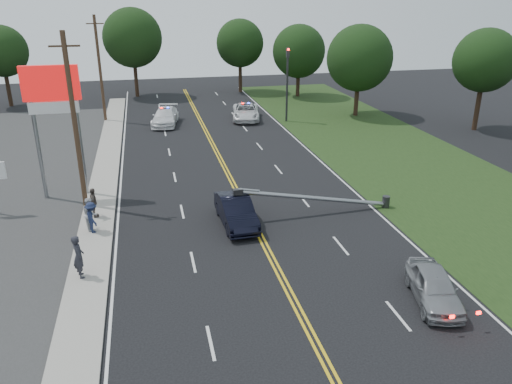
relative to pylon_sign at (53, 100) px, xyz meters
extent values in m
plane|color=black|center=(10.50, -14.00, -6.00)|extent=(120.00, 120.00, 0.00)
cube|color=#9C978D|center=(2.10, -4.00, -5.94)|extent=(1.80, 70.00, 0.12)
cube|color=black|center=(24.00, -4.00, -5.99)|extent=(12.00, 80.00, 0.01)
cube|color=gold|center=(10.50, -4.00, -5.99)|extent=(0.36, 80.00, 0.00)
cylinder|color=gray|center=(-1.20, 0.00, -2.50)|extent=(0.24, 0.24, 7.00)
cylinder|color=gray|center=(1.20, 0.00, -2.50)|extent=(0.24, 0.24, 7.00)
cube|color=#AF0C0B|center=(0.00, 0.00, 1.00)|extent=(3.20, 0.35, 2.00)
cube|color=white|center=(0.00, 0.00, -0.40)|extent=(2.80, 0.30, 0.70)
cylinder|color=#2D2D30|center=(18.80, 16.00, -2.50)|extent=(0.20, 0.20, 7.00)
cube|color=#2D2D30|center=(18.80, 16.00, 0.60)|extent=(0.28, 0.28, 0.90)
sphere|color=#FF0C07|center=(18.80, 15.84, 0.90)|extent=(0.22, 0.22, 0.22)
cylinder|color=#2D2D30|center=(18.60, -6.00, -5.65)|extent=(0.44, 0.44, 0.70)
cylinder|color=gray|center=(14.17, -6.00, -5.02)|extent=(8.90, 0.24, 1.80)
cube|color=#2D2D30|center=(9.74, -6.00, -4.23)|extent=(0.55, 0.32, 0.30)
cylinder|color=#382619|center=(1.30, -2.00, -1.00)|extent=(0.28, 0.28, 10.00)
cube|color=#382619|center=(1.30, -2.00, 3.20)|extent=(1.60, 0.10, 0.10)
cylinder|color=#382619|center=(1.30, 20.00, -1.00)|extent=(0.28, 0.28, 10.00)
cube|color=#382619|center=(1.30, 20.00, 3.20)|extent=(1.60, 0.10, 0.10)
cylinder|color=black|center=(-9.47, 29.80, -4.26)|extent=(0.44, 0.44, 3.48)
sphere|color=black|center=(-9.47, 29.80, 0.00)|extent=(5.53, 5.53, 5.53)
cylinder|color=black|center=(4.44, 32.52, -3.99)|extent=(0.44, 0.44, 4.02)
sphere|color=black|center=(4.44, 32.52, 0.93)|extent=(6.93, 6.93, 6.93)
cylinder|color=black|center=(17.44, 32.75, -4.24)|extent=(0.44, 0.44, 3.51)
sphere|color=black|center=(17.44, 32.75, 0.05)|extent=(5.88, 5.88, 5.88)
cylinder|color=black|center=(23.74, 28.24, -4.43)|extent=(0.44, 0.44, 3.12)
sphere|color=black|center=(23.74, 28.24, -0.62)|extent=(6.28, 6.28, 6.28)
cylinder|color=black|center=(26.52, 16.91, -4.31)|extent=(0.44, 0.44, 3.37)
sphere|color=black|center=(26.52, 16.91, -0.20)|extent=(6.56, 6.56, 6.56)
cylinder|color=black|center=(34.94, 8.95, -4.17)|extent=(0.44, 0.44, 3.65)
sphere|color=black|center=(34.94, 8.95, 0.29)|extent=(5.58, 5.58, 5.58)
imported|color=black|center=(9.56, -6.34, -5.23)|extent=(1.81, 4.72, 1.54)
imported|color=gray|center=(16.05, -15.37, -5.31)|extent=(2.55, 4.28, 1.36)
imported|color=silver|center=(15.02, 17.57, -5.23)|extent=(3.52, 5.92, 1.54)
imported|color=white|center=(7.04, 17.20, -5.21)|extent=(3.19, 5.77, 1.58)
imported|color=#27272F|center=(1.82, -10.38, -4.88)|extent=(0.69, 0.84, 1.99)
imported|color=#B1B1B6|center=(1.90, -5.49, -4.99)|extent=(0.85, 0.99, 1.77)
imported|color=#19213F|center=(2.02, -5.88, -5.04)|extent=(0.96, 1.23, 1.67)
imported|color=#514741|center=(1.97, -3.91, -5.03)|extent=(0.54, 1.04, 1.70)
camera|label=1|loc=(5.16, -30.73, 5.74)|focal=35.00mm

